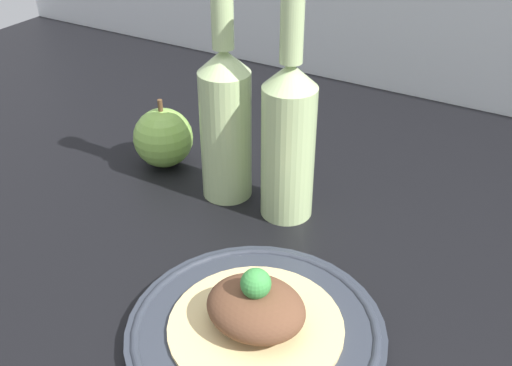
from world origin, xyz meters
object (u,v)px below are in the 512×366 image
Objects in this scene: plate at (256,331)px; cider_bottle_left at (225,117)px; plated_food at (256,311)px; cider_bottle_right at (289,134)px; apple at (163,138)px.

plate is 26.29cm from cider_bottle_left.
plated_food is 21.58cm from cider_bottle_right.
cider_bottle_right is (8.28, 0.00, 0.00)cm from cider_bottle_left.
plate is 0.85× the size of cider_bottle_right.
cider_bottle_right reaches higher than plate.
cider_bottle_right is (-6.97, 19.13, 9.62)cm from plate.
plate is 0.85× the size of cider_bottle_left.
cider_bottle_right is 2.96× the size of apple.
cider_bottle_left is 12.99cm from apple.
cider_bottle_left is 2.96× the size of apple.
apple is at bearing 170.99° from cider_bottle_left.
cider_bottle_right is 20.52cm from apple.
plate is 22.52cm from cider_bottle_right.
plate is 2.51× the size of apple.
plated_food is at bearing -70.00° from cider_bottle_right.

